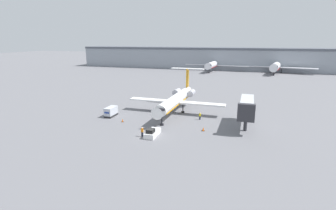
% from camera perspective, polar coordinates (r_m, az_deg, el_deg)
% --- Properties ---
extents(ground_plane, '(600.00, 600.00, 0.00)m').
position_cam_1_polar(ground_plane, '(49.87, -4.02, -6.89)').
color(ground_plane, slate).
extents(terminal_building, '(180.00, 16.80, 13.00)m').
position_cam_1_polar(terminal_building, '(164.54, 11.59, 9.91)').
color(terminal_building, '#8C939E').
rests_on(terminal_building, ground).
extents(airplane_main, '(24.26, 25.74, 9.94)m').
position_cam_1_polar(airplane_main, '(64.80, 1.79, 1.30)').
color(airplane_main, white).
rests_on(airplane_main, ground).
extents(pushback_tug, '(1.92, 4.55, 1.69)m').
position_cam_1_polar(pushback_tug, '(49.99, -3.43, -6.08)').
color(pushback_tug, silver).
rests_on(pushback_tug, ground).
extents(luggage_cart, '(1.76, 3.80, 2.24)m').
position_cam_1_polar(luggage_cart, '(63.77, -12.31, -1.42)').
color(luggage_cart, '#232326').
rests_on(luggage_cart, ground).
extents(worker_near_tug, '(0.40, 0.26, 1.84)m').
position_cam_1_polar(worker_near_tug, '(49.76, -5.64, -5.78)').
color(worker_near_tug, '#232838').
rests_on(worker_near_tug, ground).
extents(worker_by_wing, '(0.40, 0.24, 1.69)m').
position_cam_1_polar(worker_by_wing, '(60.13, 6.97, -2.38)').
color(worker_by_wing, '#232838').
rests_on(worker_by_wing, ground).
extents(traffic_cone_left, '(0.51, 0.51, 0.74)m').
position_cam_1_polar(traffic_cone_left, '(59.10, -9.88, -3.32)').
color(traffic_cone_left, black).
rests_on(traffic_cone_left, ground).
extents(traffic_cone_right, '(0.59, 0.59, 0.79)m').
position_cam_1_polar(traffic_cone_right, '(53.14, 7.67, -5.21)').
color(traffic_cone_right, black).
rests_on(traffic_cone_right, ground).
extents(airplane_parked_far_left, '(39.06, 33.92, 10.72)m').
position_cam_1_polar(airplane_parked_far_left, '(156.98, 10.12, 8.81)').
color(airplane_parked_far_left, white).
rests_on(airplane_parked_far_left, ground).
extents(airplane_parked_far_right, '(39.88, 32.09, 11.12)m').
position_cam_1_polar(airplane_parked_far_right, '(154.71, 22.56, 7.94)').
color(airplane_parked_far_right, white).
rests_on(airplane_parked_far_right, ground).
extents(jet_bridge, '(3.20, 11.95, 6.19)m').
position_cam_1_polar(jet_bridge, '(56.04, 16.77, -0.33)').
color(jet_bridge, '#2D2D33').
rests_on(jet_bridge, ground).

